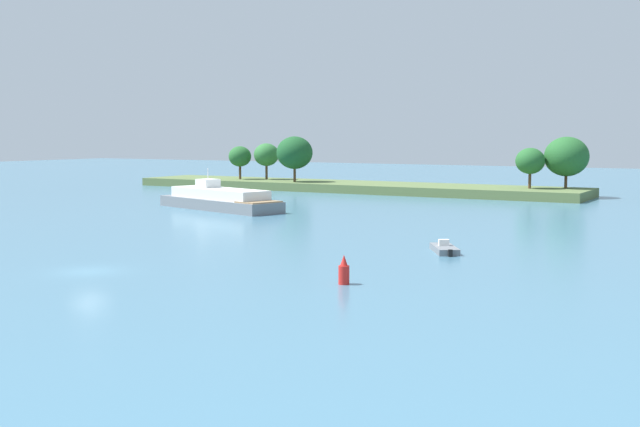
{
  "coord_description": "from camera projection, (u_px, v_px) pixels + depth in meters",
  "views": [
    {
      "loc": [
        41.42,
        -39.47,
        9.47
      ],
      "look_at": [
        -0.61,
        33.23,
        1.2
      ],
      "focal_mm": 44.86,
      "sensor_mm": 36.0,
      "label": 1
    }
  ],
  "objects": [
    {
      "name": "treeline_island",
      "position": [
        364.0,
        177.0,
        134.59
      ],
      "size": [
        80.25,
        13.45,
        9.24
      ],
      "color": "#566B3D",
      "rests_on": "ground"
    },
    {
      "name": "small_motorboat",
      "position": [
        444.0,
        249.0,
        64.65
      ],
      "size": [
        3.76,
        4.61,
        1.01
      ],
      "color": "slate",
      "rests_on": "ground"
    },
    {
      "name": "ground_plane",
      "position": [
        89.0,
        272.0,
        55.56
      ],
      "size": [
        400.0,
        400.0,
        0.0
      ],
      "primitive_type": "plane",
      "color": "teal"
    },
    {
      "name": "white_riverboat",
      "position": [
        220.0,
        200.0,
        101.84
      ],
      "size": [
        20.62,
        10.77,
        5.18
      ],
      "color": "slate",
      "rests_on": "ground"
    },
    {
      "name": "channel_buoy_red",
      "position": [
        344.0,
        272.0,
        50.75
      ],
      "size": [
        0.7,
        0.7,
        1.9
      ],
      "color": "red",
      "rests_on": "ground"
    }
  ]
}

